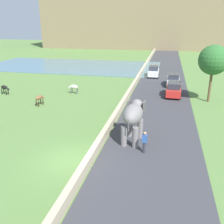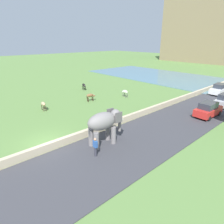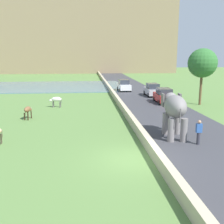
{
  "view_description": "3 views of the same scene",
  "coord_description": "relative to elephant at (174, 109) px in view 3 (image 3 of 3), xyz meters",
  "views": [
    {
      "loc": [
        5.66,
        -13.59,
        8.58
      ],
      "look_at": [
        1.36,
        5.81,
        1.46
      ],
      "focal_mm": 40.23,
      "sensor_mm": 36.0,
      "label": 1
    },
    {
      "loc": [
        15.03,
        -5.69,
        8.6
      ],
      "look_at": [
        0.93,
        6.85,
        1.53
      ],
      "focal_mm": 30.99,
      "sensor_mm": 36.0,
      "label": 2
    },
    {
      "loc": [
        -2.45,
        -13.57,
        5.58
      ],
      "look_at": [
        -0.67,
        5.21,
        1.57
      ],
      "focal_mm": 42.93,
      "sensor_mm": 36.0,
      "label": 3
    }
  ],
  "objects": [
    {
      "name": "car_red",
      "position": [
        3.13,
        13.24,
        -1.14
      ],
      "size": [
        1.88,
        4.04,
        1.8
      ],
      "color": "red",
      "rests_on": "ground"
    },
    {
      "name": "car_white",
      "position": [
        -0.02,
        24.68,
        -1.14
      ],
      "size": [
        1.87,
        4.04,
        1.8
      ],
      "color": "white",
      "rests_on": "ground"
    },
    {
      "name": "elephant",
      "position": [
        0.0,
        0.0,
        0.0
      ],
      "size": [
        1.62,
        3.52,
        2.99
      ],
      "color": "slate",
      "rests_on": "ground"
    },
    {
      "name": "tree_near",
      "position": [
        7.04,
        11.94,
        2.67
      ],
      "size": [
        3.25,
        3.25,
        6.35
      ],
      "color": "brown",
      "rests_on": "ground"
    },
    {
      "name": "barrier_wall",
      "position": [
        -2.24,
        14.25,
        -1.69
      ],
      "size": [
        0.4,
        110.0,
        0.7
      ],
      "primitive_type": "cube",
      "color": "tan",
      "rests_on": "ground"
    },
    {
      "name": "person_beside_elephant",
      "position": [
        1.04,
        -1.78,
        -1.16
      ],
      "size": [
        0.36,
        0.22,
        1.63
      ],
      "color": "#33333D",
      "rests_on": "ground"
    },
    {
      "name": "car_silver",
      "position": [
        3.13,
        18.77,
        -1.14
      ],
      "size": [
        1.84,
        4.02,
        1.8
      ],
      "color": "#B7B7BC",
      "rests_on": "ground"
    },
    {
      "name": "cow_white",
      "position": [
        -9.26,
        11.86,
        -1.2
      ],
      "size": [
        1.42,
        0.61,
        1.15
      ],
      "color": "silver",
      "rests_on": "ground"
    },
    {
      "name": "road_surface",
      "position": [
        1.56,
        16.25,
        -2.01
      ],
      "size": [
        7.0,
        120.0,
        0.06
      ],
      "primitive_type": "cube",
      "color": "#38383D",
      "rests_on": "ground"
    },
    {
      "name": "lake",
      "position": [
        -17.44,
        32.06,
        -2.0
      ],
      "size": [
        36.0,
        18.0,
        0.08
      ],
      "primitive_type": "cube",
      "color": "slate",
      "rests_on": "ground"
    },
    {
      "name": "hill_distant",
      "position": [
        -9.44,
        80.26,
        10.37
      ],
      "size": [
        64.0,
        28.0,
        24.82
      ],
      "primitive_type": "cube",
      "color": "#897556",
      "rests_on": "ground"
    },
    {
      "name": "cow_brown",
      "position": [
        -11.15,
        6.49,
        -1.2
      ],
      "size": [
        0.63,
        1.42,
        1.15
      ],
      "color": "brown",
      "rests_on": "ground"
    },
    {
      "name": "ground_plane",
      "position": [
        -3.44,
        -3.75,
        -2.04
      ],
      "size": [
        220.0,
        220.0,
        0.0
      ],
      "primitive_type": "plane",
      "color": "#567A3D"
    }
  ]
}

